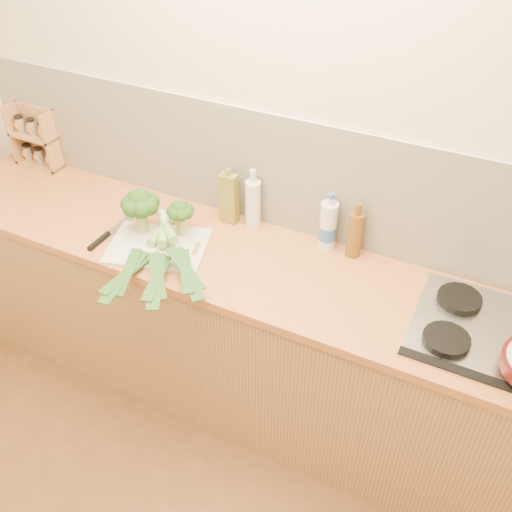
{
  "coord_description": "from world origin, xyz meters",
  "views": [
    {
      "loc": [
        0.89,
        -0.49,
        2.42
      ],
      "look_at": [
        0.1,
        1.1,
        1.02
      ],
      "focal_mm": 40.0,
      "sensor_mm": 36.0,
      "label": 1
    }
  ],
  "objects_px": {
    "chopping_board": "(158,246)",
    "gas_hob": "(494,334)",
    "chefs_knife": "(105,236)",
    "spice_rack": "(37,140)"
  },
  "relations": [
    {
      "from": "chefs_knife",
      "to": "spice_rack",
      "type": "distance_m",
      "value": 0.84
    },
    {
      "from": "chopping_board",
      "to": "gas_hob",
      "type": "bearing_deg",
      "value": -13.37
    },
    {
      "from": "gas_hob",
      "to": "chefs_knife",
      "type": "relative_size",
      "value": 1.73
    },
    {
      "from": "chefs_knife",
      "to": "spice_rack",
      "type": "height_order",
      "value": "spice_rack"
    },
    {
      "from": "chopping_board",
      "to": "spice_rack",
      "type": "height_order",
      "value": "spice_rack"
    },
    {
      "from": "chopping_board",
      "to": "spice_rack",
      "type": "distance_m",
      "value": 1.05
    },
    {
      "from": "chefs_knife",
      "to": "spice_rack",
      "type": "bearing_deg",
      "value": 151.9
    },
    {
      "from": "chopping_board",
      "to": "spice_rack",
      "type": "xyz_separation_m",
      "value": [
        -0.98,
        0.34,
        0.13
      ]
    },
    {
      "from": "gas_hob",
      "to": "chefs_knife",
      "type": "height_order",
      "value": "gas_hob"
    },
    {
      "from": "chefs_knife",
      "to": "spice_rack",
      "type": "relative_size",
      "value": 1.04
    }
  ]
}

